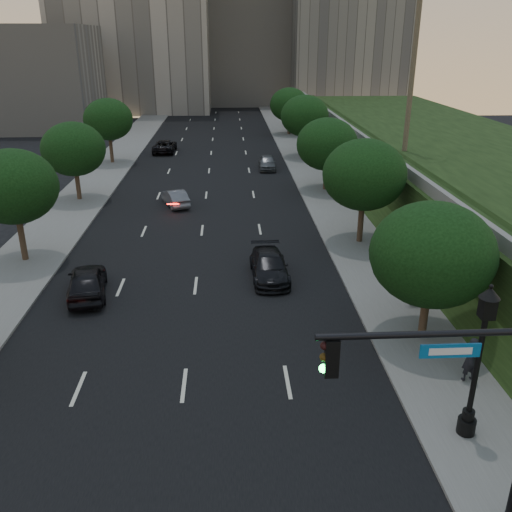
{
  "coord_description": "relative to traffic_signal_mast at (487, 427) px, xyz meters",
  "views": [
    {
      "loc": [
        1.83,
        -12.53,
        12.44
      ],
      "look_at": [
        3.0,
        9.25,
        3.6
      ],
      "focal_mm": 38.0,
      "sensor_mm": 36.0,
      "label": 1
    }
  ],
  "objects": [
    {
      "name": "office_block_mid",
      "position": [
        -2.0,
        104.24,
        9.33
      ],
      "size": [
        22.0,
        18.0,
        26.0
      ],
      "primitive_type": "cube",
      "color": "#A5A197",
      "rests_on": "ground"
    },
    {
      "name": "office_block_left",
      "position": [
        -22.0,
        94.24,
        12.33
      ],
      "size": [
        26.0,
        20.0,
        32.0
      ],
      "primitive_type": "cube",
      "color": "gray",
      "rests_on": "ground"
    },
    {
      "name": "tree_left_b",
      "position": [
        -18.3,
        20.24,
        0.9
      ],
      "size": [
        5.0,
        5.0,
        6.71
      ],
      "color": "#38281C",
      "rests_on": "ground"
    },
    {
      "name": "sedan_near_right",
      "position": [
        -3.96,
        17.08,
        -2.97
      ],
      "size": [
        2.11,
        4.89,
        1.4
      ],
      "primitive_type": "imported",
      "rotation": [
        0.0,
        0.0,
        0.03
      ],
      "color": "black",
      "rests_on": "ground"
    },
    {
      "name": "pedestrian_b",
      "position": [
        3.27,
        14.38,
        -2.66
      ],
      "size": [
        0.99,
        0.86,
        1.72
      ],
      "primitive_type": "imported",
      "rotation": [
        0.0,
        0.0,
        3.43
      ],
      "color": "black",
      "rests_on": "sidewalk_right"
    },
    {
      "name": "ground",
      "position": [
        -8.0,
        2.24,
        -3.67
      ],
      "size": [
        160.0,
        160.0,
        0.0
      ],
      "primitive_type": "plane",
      "color": "black",
      "rests_on": "ground"
    },
    {
      "name": "sedan_far_left",
      "position": [
        -13.36,
        52.97,
        -2.95
      ],
      "size": [
        2.51,
        5.25,
        1.45
      ],
      "primitive_type": "imported",
      "rotation": [
        0.0,
        0.0,
        3.12
      ],
      "color": "black",
      "rests_on": "ground"
    },
    {
      "name": "street_lamp",
      "position": [
        1.62,
        3.89,
        -1.04
      ],
      "size": [
        0.64,
        0.64,
        5.62
      ],
      "color": "black",
      "rests_on": "ground"
    },
    {
      "name": "tree_left_c",
      "position": [
        -18.3,
        33.24,
        0.53
      ],
      "size": [
        5.0,
        5.0,
        6.34
      ],
      "color": "#38281C",
      "rests_on": "ground"
    },
    {
      "name": "tree_right_d",
      "position": [
        2.3,
        49.24,
        0.84
      ],
      "size": [
        5.2,
        5.2,
        6.74
      ],
      "color": "#38281C",
      "rests_on": "ground"
    },
    {
      "name": "office_block_filler",
      "position": [
        -34.0,
        72.24,
        3.33
      ],
      "size": [
        18.0,
        16.0,
        14.0
      ],
      "primitive_type": "cube",
      "color": "#A5A197",
      "rests_on": "ground"
    },
    {
      "name": "pedestrian_c",
      "position": [
        2.89,
        13.2,
        -2.68
      ],
      "size": [
        1.03,
        0.52,
        1.69
      ],
      "primitive_type": "imported",
      "rotation": [
        0.0,
        0.0,
        3.25
      ],
      "color": "black",
      "rests_on": "sidewalk_right"
    },
    {
      "name": "tree_right_a",
      "position": [
        2.3,
        10.24,
        0.35
      ],
      "size": [
        5.2,
        5.2,
        6.24
      ],
      "color": "#38281C",
      "rests_on": "ground"
    },
    {
      "name": "sedan_far_right",
      "position": [
        -2.14,
        43.69,
        -2.96
      ],
      "size": [
        1.77,
        4.19,
        1.41
      ],
      "primitive_type": "imported",
      "rotation": [
        0.0,
        0.0,
        -0.02
      ],
      "color": "#585B60",
      "rests_on": "ground"
    },
    {
      "name": "sidewalk_left",
      "position": [
        -18.25,
        32.24,
        -3.6
      ],
      "size": [
        4.5,
        140.0,
        0.15
      ],
      "primitive_type": "cube",
      "color": "slate",
      "rests_on": "ground"
    },
    {
      "name": "tree_right_c",
      "position": [
        2.3,
        35.24,
        0.35
      ],
      "size": [
        5.2,
        5.2,
        6.24
      ],
      "color": "#38281C",
      "rests_on": "ground"
    },
    {
      "name": "pedestrian_a",
      "position": [
        2.92,
        6.83,
        -2.6
      ],
      "size": [
        0.74,
        0.55,
        1.84
      ],
      "primitive_type": "imported",
      "rotation": [
        0.0,
        0.0,
        3.32
      ],
      "color": "black",
      "rests_on": "sidewalk_right"
    },
    {
      "name": "road_surface",
      "position": [
        -8.0,
        32.24,
        -3.66
      ],
      "size": [
        16.0,
        140.0,
        0.02
      ],
      "primitive_type": "cube",
      "color": "black",
      "rests_on": "ground"
    },
    {
      "name": "traffic_signal_mast",
      "position": [
        0.0,
        0.0,
        0.0
      ],
      "size": [
        5.68,
        0.56,
        7.0
      ],
      "color": "black",
      "rests_on": "ground"
    },
    {
      "name": "tree_right_e",
      "position": [
        2.3,
        64.24,
        0.35
      ],
      "size": [
        5.2,
        5.2,
        6.24
      ],
      "color": "#38281C",
      "rests_on": "ground"
    },
    {
      "name": "tree_right_b",
      "position": [
        2.3,
        22.24,
        0.84
      ],
      "size": [
        5.2,
        5.2,
        6.74
      ],
      "color": "#38281C",
      "rests_on": "ground"
    },
    {
      "name": "sedan_mid_left",
      "position": [
        -10.32,
        31.37,
        -3.02
      ],
      "size": [
        2.62,
        4.18,
        1.3
      ],
      "primitive_type": "imported",
      "rotation": [
        0.0,
        0.0,
        3.48
      ],
      "color": "slate",
      "rests_on": "ground"
    },
    {
      "name": "office_block_right",
      "position": [
        16.0,
        98.24,
        14.33
      ],
      "size": [
        20.0,
        22.0,
        36.0
      ],
      "primitive_type": "cube",
      "color": "gray",
      "rests_on": "ground"
    },
    {
      "name": "parapet_wall",
      "position": [
        5.5,
        30.24,
        0.68
      ],
      "size": [
        0.35,
        90.0,
        0.7
      ],
      "primitive_type": "cube",
      "color": "slate",
      "rests_on": "embankment"
    },
    {
      "name": "tree_left_d",
      "position": [
        -18.3,
        47.24,
        0.9
      ],
      "size": [
        5.0,
        5.0,
        6.71
      ],
      "color": "#38281C",
      "rests_on": "ground"
    },
    {
      "name": "embankment",
      "position": [
        14.0,
        30.24,
        -1.67
      ],
      "size": [
        18.0,
        90.0,
        4.0
      ],
      "primitive_type": "cube",
      "color": "black",
      "rests_on": "ground"
    },
    {
      "name": "sedan_near_left",
      "position": [
        -13.49,
        15.4,
        -2.88
      ],
      "size": [
        2.65,
        4.91,
        1.59
      ],
      "primitive_type": "imported",
      "rotation": [
        0.0,
        0.0,
        3.32
      ],
      "color": "black",
      "rests_on": "ground"
    },
    {
      "name": "sidewalk_right",
      "position": [
        2.25,
        32.24,
        -3.6
      ],
      "size": [
        4.5,
        140.0,
        0.15
      ],
      "primitive_type": "cube",
      "color": "slate",
      "rests_on": "ground"
    }
  ]
}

